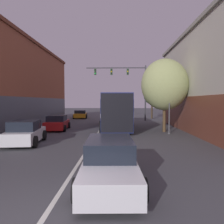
{
  "coord_description": "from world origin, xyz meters",
  "views": [
    {
      "loc": [
        1.67,
        -4.62,
        2.61
      ],
      "look_at": [
        1.13,
        14.54,
        1.68
      ],
      "focal_mm": 35.0,
      "sensor_mm": 36.0,
      "label": 1
    }
  ],
  "objects_px": {
    "parked_car_left_mid": "(25,133)",
    "street_tree_far": "(152,95)",
    "parked_car_left_near": "(80,114)",
    "parked_car_left_far": "(57,123)",
    "traffic_signal_gantry": "(127,80)",
    "street_lamp": "(169,103)",
    "hatchback_foreground": "(110,161)",
    "bus": "(115,109)",
    "street_tree_near": "(165,85)"
  },
  "relations": [
    {
      "from": "hatchback_foreground",
      "to": "parked_car_left_far",
      "type": "xyz_separation_m",
      "value": [
        -5.31,
        12.77,
        -0.02
      ]
    },
    {
      "from": "parked_car_left_mid",
      "to": "street_tree_far",
      "type": "xyz_separation_m",
      "value": [
        10.82,
        20.24,
        2.83
      ]
    },
    {
      "from": "parked_car_left_mid",
      "to": "parked_car_left_far",
      "type": "bearing_deg",
      "value": -7.74
    },
    {
      "from": "parked_car_left_near",
      "to": "street_tree_far",
      "type": "xyz_separation_m",
      "value": [
        11.08,
        -0.64,
        2.91
      ]
    },
    {
      "from": "parked_car_left_near",
      "to": "street_lamp",
      "type": "height_order",
      "value": "street_lamp"
    },
    {
      "from": "traffic_signal_gantry",
      "to": "hatchback_foreground",
      "type": "bearing_deg",
      "value": -93.6
    },
    {
      "from": "traffic_signal_gantry",
      "to": "street_lamp",
      "type": "xyz_separation_m",
      "value": [
        2.94,
        -11.91,
        -2.95
      ]
    },
    {
      "from": "street_lamp",
      "to": "parked_car_left_mid",
      "type": "bearing_deg",
      "value": -155.69
    },
    {
      "from": "street_lamp",
      "to": "hatchback_foreground",
      "type": "bearing_deg",
      "value": -112.52
    },
    {
      "from": "traffic_signal_gantry",
      "to": "street_tree_far",
      "type": "distance_m",
      "value": 5.93
    },
    {
      "from": "parked_car_left_far",
      "to": "hatchback_foreground",
      "type": "bearing_deg",
      "value": -162.01
    },
    {
      "from": "bus",
      "to": "parked_car_left_far",
      "type": "relative_size",
      "value": 2.48
    },
    {
      "from": "parked_car_left_mid",
      "to": "street_tree_far",
      "type": "height_order",
      "value": "street_tree_far"
    },
    {
      "from": "traffic_signal_gantry",
      "to": "bus",
      "type": "bearing_deg",
      "value": -99.78
    },
    {
      "from": "street_lamp",
      "to": "street_tree_near",
      "type": "xyz_separation_m",
      "value": [
        -0.14,
        1.19,
        1.51
      ]
    },
    {
      "from": "bus",
      "to": "parked_car_left_far",
      "type": "height_order",
      "value": "bus"
    },
    {
      "from": "parked_car_left_near",
      "to": "parked_car_left_mid",
      "type": "bearing_deg",
      "value": 174.14
    },
    {
      "from": "bus",
      "to": "street_tree_far",
      "type": "xyz_separation_m",
      "value": [
        5.41,
        12.08,
        1.68
      ]
    },
    {
      "from": "bus",
      "to": "hatchback_foreground",
      "type": "bearing_deg",
      "value": 177.85
    },
    {
      "from": "hatchback_foreground",
      "to": "parked_car_left_near",
      "type": "distance_m",
      "value": 27.56
    },
    {
      "from": "parked_car_left_mid",
      "to": "parked_car_left_far",
      "type": "relative_size",
      "value": 0.95
    },
    {
      "from": "parked_car_left_mid",
      "to": "parked_car_left_far",
      "type": "xyz_separation_m",
      "value": [
        0.09,
        6.67,
        -0.05
      ]
    },
    {
      "from": "parked_car_left_near",
      "to": "traffic_signal_gantry",
      "type": "bearing_deg",
      "value": -129.36
    },
    {
      "from": "parked_car_left_mid",
      "to": "traffic_signal_gantry",
      "type": "bearing_deg",
      "value": -29.63
    },
    {
      "from": "parked_car_left_near",
      "to": "street_lamp",
      "type": "relative_size",
      "value": 1.24
    },
    {
      "from": "traffic_signal_gantry",
      "to": "street_lamp",
      "type": "distance_m",
      "value": 12.62
    },
    {
      "from": "hatchback_foreground",
      "to": "parked_car_left_far",
      "type": "relative_size",
      "value": 1.12
    },
    {
      "from": "parked_car_left_mid",
      "to": "traffic_signal_gantry",
      "type": "distance_m",
      "value": 18.32
    },
    {
      "from": "street_lamp",
      "to": "street_tree_near",
      "type": "height_order",
      "value": "street_tree_near"
    },
    {
      "from": "parked_car_left_mid",
      "to": "street_tree_far",
      "type": "bearing_deg",
      "value": -35.1
    },
    {
      "from": "bus",
      "to": "street_tree_near",
      "type": "distance_m",
      "value": 5.38
    },
    {
      "from": "bus",
      "to": "parked_car_left_near",
      "type": "bearing_deg",
      "value": 21.86
    },
    {
      "from": "parked_car_left_far",
      "to": "street_lamp",
      "type": "bearing_deg",
      "value": -107.79
    },
    {
      "from": "bus",
      "to": "street_tree_near",
      "type": "bearing_deg",
      "value": -123.34
    },
    {
      "from": "hatchback_foreground",
      "to": "street_tree_near",
      "type": "distance_m",
      "value": 12.88
    },
    {
      "from": "hatchback_foreground",
      "to": "street_lamp",
      "type": "height_order",
      "value": "street_lamp"
    },
    {
      "from": "street_lamp",
      "to": "street_tree_far",
      "type": "relative_size",
      "value": 0.79
    },
    {
      "from": "hatchback_foreground",
      "to": "parked_car_left_mid",
      "type": "relative_size",
      "value": 1.18
    },
    {
      "from": "street_tree_near",
      "to": "street_tree_far",
      "type": "bearing_deg",
      "value": 85.29
    },
    {
      "from": "street_tree_near",
      "to": "street_tree_far",
      "type": "xyz_separation_m",
      "value": [
        1.2,
        14.63,
        -0.51
      ]
    },
    {
      "from": "parked_car_left_near",
      "to": "parked_car_left_far",
      "type": "height_order",
      "value": "parked_car_left_far"
    },
    {
      "from": "hatchback_foreground",
      "to": "street_tree_near",
      "type": "xyz_separation_m",
      "value": [
        4.21,
        11.7,
        3.37
      ]
    },
    {
      "from": "street_tree_near",
      "to": "street_lamp",
      "type": "bearing_deg",
      "value": -83.15
    },
    {
      "from": "hatchback_foreground",
      "to": "bus",
      "type": "bearing_deg",
      "value": -2.21
    },
    {
      "from": "parked_car_left_far",
      "to": "street_tree_near",
      "type": "height_order",
      "value": "street_tree_near"
    },
    {
      "from": "parked_car_left_near",
      "to": "parked_car_left_far",
      "type": "xyz_separation_m",
      "value": [
        0.35,
        -14.2,
        0.03
      ]
    },
    {
      "from": "parked_car_left_near",
      "to": "street_lamp",
      "type": "distance_m",
      "value": 19.37
    },
    {
      "from": "hatchback_foreground",
      "to": "street_tree_far",
      "type": "height_order",
      "value": "street_tree_far"
    },
    {
      "from": "hatchback_foreground",
      "to": "street_lamp",
      "type": "distance_m",
      "value": 11.52
    },
    {
      "from": "bus",
      "to": "street_lamp",
      "type": "xyz_separation_m",
      "value": [
        4.35,
        -3.74,
        0.68
      ]
    }
  ]
}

